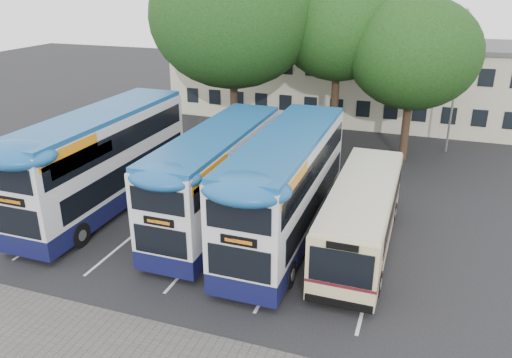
{
  "coord_description": "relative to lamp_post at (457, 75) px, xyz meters",
  "views": [
    {
      "loc": [
        4.5,
        -13.85,
        10.73
      ],
      "look_at": [
        -2.12,
        5.0,
        2.65
      ],
      "focal_mm": 35.0,
      "sensor_mm": 36.0,
      "label": 1
    }
  ],
  "objects": [
    {
      "name": "tree_right",
      "position": [
        -2.64,
        -2.47,
        1.51
      ],
      "size": [
        7.76,
        7.76,
        9.91
      ],
      "color": "black",
      "rests_on": "ground"
    },
    {
      "name": "bus_dd_right",
      "position": [
        -6.8,
        -14.77,
        -2.5
      ],
      "size": [
        2.73,
        11.27,
        4.7
      ],
      "color": "#10123C",
      "rests_on": "ground"
    },
    {
      "name": "lamp_post",
      "position": [
        0.0,
        0.0,
        0.0
      ],
      "size": [
        0.25,
        1.05,
        9.06
      ],
      "color": "gray",
      "rests_on": "ground"
    },
    {
      "name": "bus_dd_left",
      "position": [
        -16.1,
        -14.72,
        -2.41
      ],
      "size": [
        2.82,
        11.63,
        4.85
      ],
      "color": "#10123C",
      "rests_on": "ground"
    },
    {
      "name": "ground",
      "position": [
        -6.0,
        -19.97,
        -5.08
      ],
      "size": [
        120.0,
        120.0,
        0.0
      ],
      "primitive_type": "plane",
      "color": "black",
      "rests_on": "ground"
    },
    {
      "name": "tree_mid",
      "position": [
        -7.33,
        -1.54,
        2.62
      ],
      "size": [
        7.44,
        7.44,
        10.89
      ],
      "color": "black",
      "rests_on": "ground"
    },
    {
      "name": "depot_building",
      "position": [
        -6.0,
        7.02,
        -1.93
      ],
      "size": [
        32.4,
        8.4,
        6.2
      ],
      "color": "#BDB098",
      "rests_on": "ground"
    },
    {
      "name": "tree_left",
      "position": [
        -13.59,
        -3.76,
        3.4
      ],
      "size": [
        10.31,
        10.31,
        12.87
      ],
      "color": "black",
      "rests_on": "ground"
    },
    {
      "name": "bus_dd_mid",
      "position": [
        -10.12,
        -14.46,
        -2.63
      ],
      "size": [
        2.6,
        10.71,
        4.46
      ],
      "color": "#10123C",
      "rests_on": "ground"
    },
    {
      "name": "bay_lines",
      "position": [
        -9.75,
        -14.97,
        -5.08
      ],
      "size": [
        14.12,
        11.0,
        0.01
      ],
      "color": "silver",
      "rests_on": "ground"
    },
    {
      "name": "bus_single",
      "position": [
        -3.54,
        -14.58,
        -3.43
      ],
      "size": [
        2.49,
        9.79,
        2.92
      ],
      "color": "#D0C18A",
      "rests_on": "ground"
    }
  ]
}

